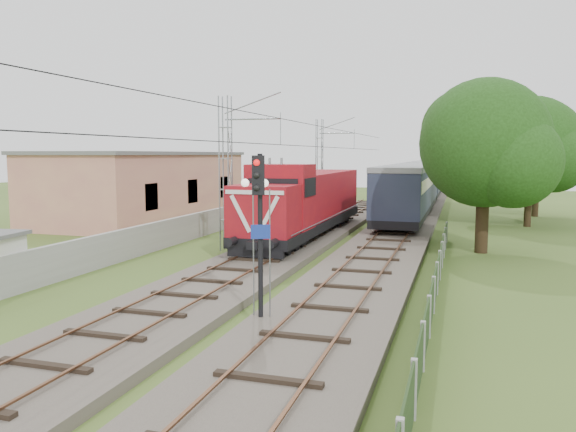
% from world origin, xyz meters
% --- Properties ---
extents(ground, '(140.00, 140.00, 0.00)m').
position_xyz_m(ground, '(0.00, 0.00, 0.00)').
color(ground, '#3F5921').
rests_on(ground, ground).
extents(track_main, '(4.20, 70.00, 0.45)m').
position_xyz_m(track_main, '(0.00, 7.00, 0.18)').
color(track_main, '#6B6054').
rests_on(track_main, ground).
extents(track_side, '(4.20, 80.00, 0.45)m').
position_xyz_m(track_side, '(5.00, 20.00, 0.18)').
color(track_side, '#6B6054').
rests_on(track_side, ground).
extents(catenary, '(3.31, 70.00, 8.00)m').
position_xyz_m(catenary, '(-2.95, 12.00, 4.05)').
color(catenary, gray).
rests_on(catenary, ground).
extents(boundary_wall, '(0.25, 40.00, 1.50)m').
position_xyz_m(boundary_wall, '(-6.50, 12.00, 0.75)').
color(boundary_wall, '#9E9E99').
rests_on(boundary_wall, ground).
extents(station_building, '(8.40, 20.40, 5.22)m').
position_xyz_m(station_building, '(-15.00, 24.00, 2.63)').
color(station_building, tan).
rests_on(station_building, ground).
extents(fence, '(0.12, 32.00, 1.20)m').
position_xyz_m(fence, '(8.00, 3.00, 0.60)').
color(fence, black).
rests_on(fence, ground).
extents(locomotive, '(3.06, 17.44, 4.43)m').
position_xyz_m(locomotive, '(0.00, 16.78, 2.27)').
color(locomotive, black).
rests_on(locomotive, ground).
extents(coach_rake, '(3.12, 93.03, 3.60)m').
position_xyz_m(coach_rake, '(5.00, 64.10, 2.58)').
color(coach_rake, black).
rests_on(coach_rake, ground).
extents(signal_post, '(0.53, 0.43, 5.04)m').
position_xyz_m(signal_post, '(3.26, -0.00, 3.47)').
color(signal_post, black).
rests_on(signal_post, ground).
extents(tree_a, '(6.81, 6.49, 8.83)m').
position_xyz_m(tree_a, '(9.87, 15.12, 5.51)').
color(tree_a, '#322414').
rests_on(tree_a, ground).
extents(tree_b, '(6.94, 6.61, 9.00)m').
position_xyz_m(tree_b, '(13.28, 27.12, 5.62)').
color(tree_b, '#322414').
rests_on(tree_b, ground).
extents(tree_c, '(4.98, 4.74, 6.46)m').
position_xyz_m(tree_c, '(10.49, 27.66, 4.02)').
color(tree_c, '#322414').
rests_on(tree_c, ground).
extents(tree_d, '(7.26, 6.91, 9.41)m').
position_xyz_m(tree_d, '(14.58, 34.22, 5.87)').
color(tree_d, '#322414').
rests_on(tree_d, ground).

